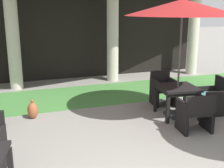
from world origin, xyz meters
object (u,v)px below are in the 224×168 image
patio_chair_near_foreground_east (213,97)px  patio_umbrella_near_foreground (183,8)px  terracotta_urn (33,110)px  patio_chair_near_foreground_south (196,113)px  patio_table_near_foreground (178,91)px  patio_chair_near_foreground_north (163,89)px

patio_chair_near_foreground_east → patio_umbrella_near_foreground: bearing=90.0°
patio_chair_near_foreground_east → terracotta_urn: bearing=82.5°
patio_chair_near_foreground_south → patio_umbrella_near_foreground: bearing=90.0°
patio_umbrella_near_foreground → terracotta_urn: size_ratio=5.92×
patio_table_near_foreground → patio_umbrella_near_foreground: (0.00, -0.00, 1.87)m
patio_chair_near_foreground_south → patio_chair_near_foreground_north: (0.23, 1.80, 0.00)m
patio_table_near_foreground → patio_chair_near_foreground_south: size_ratio=1.15×
patio_umbrella_near_foreground → patio_chair_near_foreground_south: (-0.12, -0.90, -2.07)m
patio_chair_near_foreground_south → patio_chair_near_foreground_east: bearing=44.8°
patio_umbrella_near_foreground → patio_chair_near_foreground_south: size_ratio=3.30×
patio_chair_near_foreground_north → patio_chair_near_foreground_east: size_ratio=0.96×
patio_chair_near_foreground_south → terracotta_urn: 3.64m
patio_table_near_foreground → patio_chair_near_foreground_north: 0.93m
patio_umbrella_near_foreground → patio_chair_near_foreground_east: bearing=-7.3°
patio_table_near_foreground → patio_chair_near_foreground_south: bearing=-97.3°
patio_chair_near_foreground_east → patio_chair_near_foreground_south: bearing=134.8°
patio_chair_near_foreground_south → terracotta_urn: patio_chair_near_foreground_south is taller
patio_table_near_foreground → patio_chair_near_foreground_east: size_ratio=1.06×
patio_umbrella_near_foreground → patio_chair_near_foreground_east: size_ratio=3.05×
patio_chair_near_foreground_south → patio_chair_near_foreground_north: bearing=90.0°
patio_table_near_foreground → terracotta_urn: bearing=163.2°
patio_table_near_foreground → patio_umbrella_near_foreground: 1.87m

